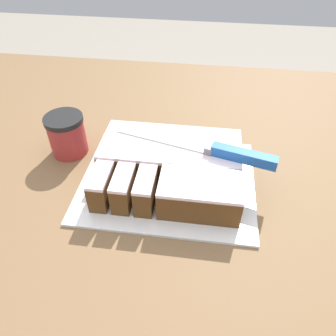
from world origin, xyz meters
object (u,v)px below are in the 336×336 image
(cake_board, at_px, (168,181))
(knife, at_px, (226,153))
(coffee_cup, at_px, (67,135))
(cake, at_px, (171,167))

(cake_board, bearing_deg, knife, 7.01)
(cake_board, relative_size, coffee_cup, 3.80)
(cake, relative_size, knife, 0.87)
(cake_board, xyz_separation_m, knife, (0.11, 0.01, 0.08))
(coffee_cup, bearing_deg, cake, -15.46)
(cake_board, bearing_deg, coffee_cup, 163.43)
(cake, distance_m, knife, 0.12)
(knife, xyz_separation_m, coffee_cup, (-0.36, 0.06, -0.03))
(knife, bearing_deg, coffee_cup, 5.35)
(cake_board, xyz_separation_m, cake, (0.00, 0.00, 0.04))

